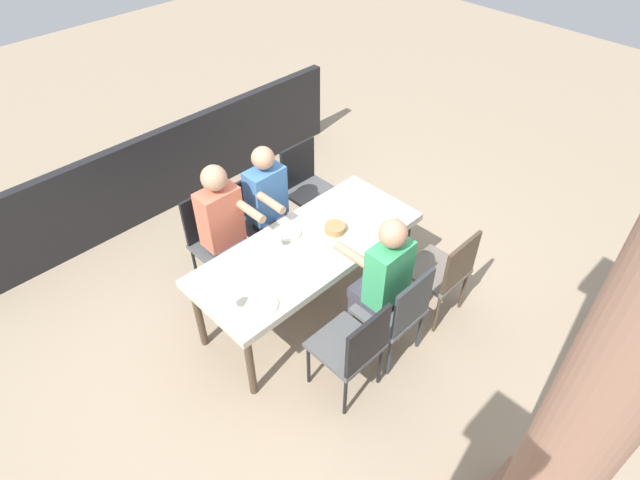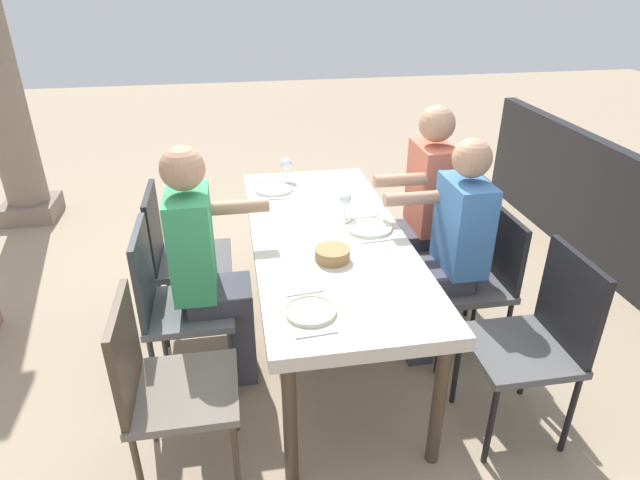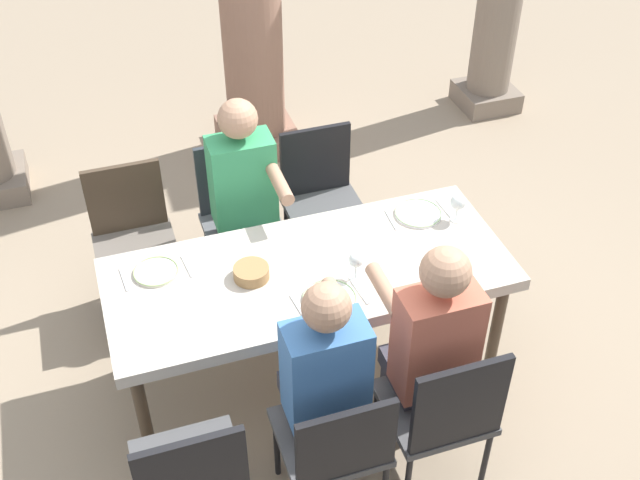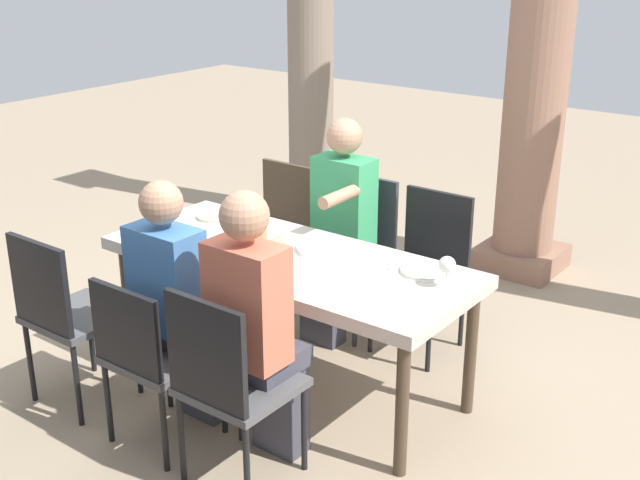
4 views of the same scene
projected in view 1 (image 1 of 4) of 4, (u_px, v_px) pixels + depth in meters
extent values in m
plane|color=gray|center=(309.00, 306.00, 4.68)|extent=(16.00, 16.00, 0.00)
cube|color=beige|center=(308.00, 248.00, 4.21)|extent=(1.94, 0.80, 0.07)
cylinder|color=#473828|center=(405.00, 248.00, 4.75)|extent=(0.06, 0.06, 0.67)
cylinder|color=#473828|center=(250.00, 365.00, 3.82)|extent=(0.06, 0.06, 0.67)
cylinder|color=#473828|center=(353.00, 216.00, 5.09)|extent=(0.06, 0.06, 0.67)
cylinder|color=#473828|center=(199.00, 316.00, 4.16)|extent=(0.06, 0.06, 0.67)
cube|color=#6A6158|center=(436.00, 271.00, 4.38)|extent=(0.44, 0.44, 0.04)
cube|color=#473828|center=(461.00, 264.00, 4.13)|extent=(0.42, 0.03, 0.44)
cylinder|color=#473828|center=(427.00, 268.00, 4.73)|extent=(0.03, 0.03, 0.43)
cylinder|color=#473828|center=(401.00, 290.00, 4.54)|extent=(0.03, 0.03, 0.43)
cylinder|color=#473828|center=(463.00, 290.00, 4.53)|extent=(0.03, 0.03, 0.43)
cylinder|color=#473828|center=(437.00, 314.00, 4.33)|extent=(0.03, 0.03, 0.43)
cube|color=#4F4F50|center=(312.00, 193.00, 5.16)|extent=(0.44, 0.44, 0.04)
cube|color=black|center=(298.00, 165.00, 5.11)|extent=(0.42, 0.03, 0.46)
cylinder|color=black|center=(312.00, 230.00, 5.12)|extent=(0.03, 0.03, 0.45)
cylinder|color=black|center=(339.00, 212.00, 5.32)|extent=(0.03, 0.03, 0.45)
cylinder|color=black|center=(286.00, 212.00, 5.32)|extent=(0.03, 0.03, 0.45)
cylinder|color=black|center=(313.00, 196.00, 5.52)|extent=(0.03, 0.03, 0.45)
cube|color=#5B5E61|center=(389.00, 310.00, 4.07)|extent=(0.44, 0.44, 0.04)
cube|color=#2D3338|center=(413.00, 304.00, 3.80)|extent=(0.42, 0.03, 0.46)
cylinder|color=#2D3338|center=(383.00, 304.00, 4.42)|extent=(0.03, 0.03, 0.43)
cylinder|color=#2D3338|center=(353.00, 329.00, 4.22)|extent=(0.03, 0.03, 0.43)
cylinder|color=#2D3338|center=(420.00, 329.00, 4.22)|extent=(0.03, 0.03, 0.43)
cylinder|color=#2D3338|center=(389.00, 357.00, 4.02)|extent=(0.03, 0.03, 0.43)
cube|color=#4F4F50|center=(265.00, 223.00, 4.86)|extent=(0.44, 0.44, 0.04)
cube|color=black|center=(249.00, 196.00, 4.83)|extent=(0.42, 0.03, 0.40)
cylinder|color=black|center=(264.00, 261.00, 4.81)|extent=(0.03, 0.03, 0.42)
cylinder|color=black|center=(295.00, 241.00, 5.01)|extent=(0.03, 0.03, 0.42)
cylinder|color=black|center=(238.00, 241.00, 5.01)|extent=(0.03, 0.03, 0.42)
cylinder|color=black|center=(269.00, 223.00, 5.21)|extent=(0.03, 0.03, 0.42)
cube|color=#4F4F50|center=(345.00, 345.00, 3.80)|extent=(0.44, 0.44, 0.04)
cube|color=black|center=(368.00, 342.00, 3.55)|extent=(0.42, 0.03, 0.45)
cylinder|color=black|center=(343.00, 336.00, 4.16)|extent=(0.03, 0.03, 0.44)
cylinder|color=black|center=(308.00, 364.00, 3.96)|extent=(0.03, 0.03, 0.44)
cylinder|color=black|center=(380.00, 365.00, 3.96)|extent=(0.03, 0.03, 0.44)
cylinder|color=black|center=(345.00, 396.00, 3.76)|extent=(0.03, 0.03, 0.44)
cube|color=#4F4F50|center=(222.00, 247.00, 4.59)|extent=(0.44, 0.44, 0.04)
cube|color=black|center=(204.00, 216.00, 4.54)|extent=(0.42, 0.03, 0.48)
cylinder|color=black|center=(221.00, 288.00, 4.55)|extent=(0.03, 0.03, 0.43)
cylinder|color=black|center=(255.00, 266.00, 4.75)|extent=(0.03, 0.03, 0.43)
cylinder|color=black|center=(195.00, 266.00, 4.75)|extent=(0.03, 0.03, 0.43)
cylinder|color=black|center=(229.00, 246.00, 4.95)|extent=(0.03, 0.03, 0.43)
cube|color=#3F3F4C|center=(242.00, 280.00, 4.61)|extent=(0.24, 0.14, 0.46)
cube|color=#3F3F4C|center=(233.00, 251.00, 4.47)|extent=(0.28, 0.32, 0.10)
cube|color=#CC664C|center=(220.00, 217.00, 4.32)|extent=(0.34, 0.20, 0.52)
sphere|color=tan|center=(214.00, 178.00, 4.06)|extent=(0.21, 0.21, 0.21)
cylinder|color=tan|center=(251.00, 211.00, 4.19)|extent=(0.07, 0.30, 0.07)
cube|color=#3F3F4C|center=(363.00, 311.00, 4.34)|extent=(0.24, 0.14, 0.46)
cube|color=#3F3F4C|center=(374.00, 294.00, 4.10)|extent=(0.28, 0.32, 0.10)
cube|color=#389E60|center=(388.00, 273.00, 3.84)|extent=(0.34, 0.20, 0.52)
sphere|color=tan|center=(393.00, 234.00, 3.59)|extent=(0.21, 0.21, 0.21)
cylinder|color=tan|center=(352.00, 255.00, 3.82)|extent=(0.07, 0.30, 0.07)
cube|color=#3F3F4C|center=(284.00, 253.00, 4.86)|extent=(0.24, 0.14, 0.46)
cube|color=#3F3F4C|center=(276.00, 225.00, 4.72)|extent=(0.28, 0.32, 0.10)
cube|color=#3F72B2|center=(266.00, 193.00, 4.59)|extent=(0.34, 0.20, 0.49)
sphere|color=tan|center=(263.00, 158.00, 4.34)|extent=(0.20, 0.20, 0.20)
cylinder|color=tan|center=(271.00, 203.00, 4.31)|extent=(0.07, 0.30, 0.07)
cylinder|color=#936B56|center=(610.00, 388.00, 2.28)|extent=(0.42, 0.42, 2.79)
cube|color=black|center=(169.00, 168.00, 5.51)|extent=(4.34, 0.10, 0.90)
cylinder|color=silver|center=(385.00, 217.00, 4.44)|extent=(0.21, 0.21, 0.01)
torus|color=#A0BE77|center=(385.00, 216.00, 4.44)|extent=(0.22, 0.22, 0.01)
cube|color=silver|center=(396.00, 209.00, 4.52)|extent=(0.03, 0.17, 0.01)
cube|color=silver|center=(373.00, 225.00, 4.36)|extent=(0.03, 0.17, 0.01)
cylinder|color=white|center=(286.00, 232.00, 4.29)|extent=(0.25, 0.25, 0.01)
torus|color=#A4C786|center=(286.00, 232.00, 4.29)|extent=(0.25, 0.25, 0.01)
cylinder|color=white|center=(279.00, 248.00, 4.16)|extent=(0.06, 0.06, 0.00)
cylinder|color=white|center=(279.00, 244.00, 4.13)|extent=(0.01, 0.01, 0.08)
sphere|color=white|center=(279.00, 238.00, 4.08)|extent=(0.07, 0.07, 0.07)
cube|color=silver|center=(300.00, 224.00, 4.37)|extent=(0.03, 0.17, 0.01)
cube|color=silver|center=(272.00, 241.00, 4.22)|extent=(0.03, 0.17, 0.01)
cylinder|color=white|center=(261.00, 304.00, 3.71)|extent=(0.24, 0.24, 0.01)
torus|color=#A9CD91|center=(261.00, 304.00, 3.71)|extent=(0.24, 0.24, 0.01)
cylinder|color=white|center=(234.00, 310.00, 3.68)|extent=(0.06, 0.06, 0.00)
cylinder|color=white|center=(233.00, 306.00, 3.66)|extent=(0.01, 0.01, 0.07)
sphere|color=white|center=(232.00, 299.00, 3.61)|extent=(0.08, 0.08, 0.08)
cube|color=silver|center=(277.00, 294.00, 3.79)|extent=(0.02, 0.17, 0.01)
cube|color=silver|center=(245.00, 316.00, 3.64)|extent=(0.02, 0.17, 0.01)
cylinder|color=#9E7547|center=(335.00, 228.00, 4.30)|extent=(0.17, 0.17, 0.06)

